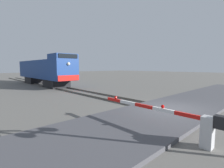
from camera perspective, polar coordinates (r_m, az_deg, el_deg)
ground_plane at (r=10.68m, az=19.57°, el=-8.87°), size 160.00×160.00×0.00m
rail_track_left at (r=10.05m, az=17.67°, el=-9.30°), size 0.08×80.00×0.15m
rail_track_right at (r=11.29m, az=21.28°, el=-7.75°), size 0.08×80.00×0.15m
road_surface at (r=10.66m, az=19.59°, el=-8.43°), size 36.00×4.44×0.17m
locomotive at (r=26.03m, az=-22.34°, el=4.37°), size 2.79×14.97×4.20m
crossing_gate at (r=6.58m, az=24.51°, el=-11.78°), size 0.36×5.42×1.17m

